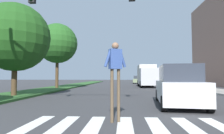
% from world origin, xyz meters
% --- Properties ---
extents(ground_plane, '(140.00, 140.00, 0.00)m').
position_xyz_m(ground_plane, '(0.00, 30.00, 0.00)').
color(ground_plane, '#38383A').
extents(crosswalk, '(5.85, 2.20, 0.01)m').
position_xyz_m(crosswalk, '(0.00, 8.27, 0.00)').
color(crosswalk, silver).
rests_on(crosswalk, ground_plane).
extents(median_strip, '(3.50, 64.00, 0.15)m').
position_xyz_m(median_strip, '(-7.99, 28.00, 0.07)').
color(median_strip, '#2D5B28').
rests_on(median_strip, ground_plane).
extents(tree_mid, '(4.71, 4.71, 6.36)m').
position_xyz_m(tree_mid, '(-7.53, 15.27, 4.14)').
color(tree_mid, '#4C3823').
rests_on(tree_mid, median_strip).
extents(tree_far, '(4.68, 4.68, 7.56)m').
position_xyz_m(tree_far, '(-7.83, 24.46, 5.35)').
color(tree_far, '#4C3823').
rests_on(tree_far, median_strip).
extents(sidewalk_right, '(3.00, 64.00, 0.15)m').
position_xyz_m(sidewalk_right, '(8.76, 28.00, 0.07)').
color(sidewalk_right, '#9E9991').
rests_on(sidewalk_right, ground_plane).
extents(traffic_light_gantry, '(8.18, 0.30, 6.00)m').
position_xyz_m(traffic_light_gantry, '(-4.18, 10.73, 4.33)').
color(traffic_light_gantry, gold).
rests_on(traffic_light_gantry, median_strip).
extents(pedestrian_performer, '(0.72, 0.38, 2.49)m').
position_xyz_m(pedestrian_performer, '(-0.30, 8.59, 1.66)').
color(pedestrian_performer, brown).
rests_on(pedestrian_performer, ground_plane).
extents(suv_crossing, '(2.44, 4.79, 1.97)m').
position_xyz_m(suv_crossing, '(2.65, 12.20, 0.93)').
color(suv_crossing, silver).
rests_on(suv_crossing, ground_plane).
extents(sedan_midblock, '(1.82, 4.23, 1.64)m').
position_xyz_m(sedan_midblock, '(3.16, 33.20, 0.76)').
color(sedan_midblock, maroon).
rests_on(sedan_midblock, ground_plane).
extents(sedan_distant, '(2.19, 4.30, 1.68)m').
position_xyz_m(sedan_distant, '(3.02, 44.70, 0.78)').
color(sedan_distant, gray).
rests_on(sedan_distant, ground_plane).
extents(truck_box_delivery, '(2.40, 6.20, 3.10)m').
position_xyz_m(truck_box_delivery, '(3.26, 29.52, 1.63)').
color(truck_box_delivery, '#B7B7BC').
rests_on(truck_box_delivery, ground_plane).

